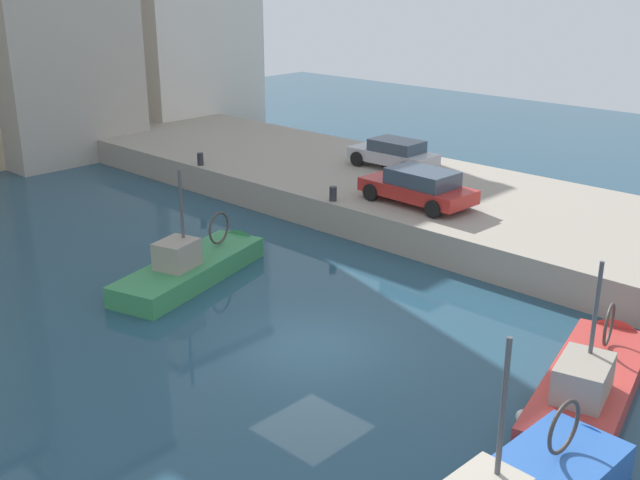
{
  "coord_description": "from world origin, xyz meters",
  "views": [
    {
      "loc": [
        -13.04,
        -12.65,
        9.51
      ],
      "look_at": [
        3.82,
        3.33,
        1.2
      ],
      "focal_mm": 42.94,
      "sensor_mm": 36.0,
      "label": 1
    }
  ],
  "objects_px": {
    "parked_car_silver": "(394,153)",
    "mooring_bollard_mid": "(200,159)",
    "fishing_boat_red": "(592,387)",
    "mooring_bollard_south": "(333,194)",
    "fishing_boat_green": "(198,273)",
    "parked_car_red": "(419,186)"
  },
  "relations": [
    {
      "from": "mooring_bollard_mid",
      "to": "fishing_boat_red",
      "type": "bearing_deg",
      "value": -102.2
    },
    {
      "from": "parked_car_red",
      "to": "mooring_bollard_south",
      "type": "height_order",
      "value": "parked_car_red"
    },
    {
      "from": "fishing_boat_red",
      "to": "mooring_bollard_mid",
      "type": "xyz_separation_m",
      "value": [
        4.41,
        20.4,
        1.36
      ]
    },
    {
      "from": "fishing_boat_green",
      "to": "mooring_bollard_mid",
      "type": "relative_size",
      "value": 12.66
    },
    {
      "from": "fishing_boat_green",
      "to": "fishing_boat_red",
      "type": "height_order",
      "value": "fishing_boat_green"
    },
    {
      "from": "fishing_boat_red",
      "to": "mooring_bollard_mid",
      "type": "bearing_deg",
      "value": 77.8
    },
    {
      "from": "fishing_boat_green",
      "to": "mooring_bollard_mid",
      "type": "distance_m",
      "value": 10.2
    },
    {
      "from": "parked_car_red",
      "to": "parked_car_silver",
      "type": "bearing_deg",
      "value": 47.9
    },
    {
      "from": "fishing_boat_red",
      "to": "mooring_bollard_south",
      "type": "distance_m",
      "value": 13.23
    },
    {
      "from": "parked_car_silver",
      "to": "mooring_bollard_south",
      "type": "distance_m",
      "value": 5.71
    },
    {
      "from": "parked_car_silver",
      "to": "fishing_boat_green",
      "type": "bearing_deg",
      "value": -173.7
    },
    {
      "from": "fishing_boat_green",
      "to": "parked_car_red",
      "type": "bearing_deg",
      "value": -18.36
    },
    {
      "from": "fishing_boat_red",
      "to": "parked_car_red",
      "type": "distance_m",
      "value": 11.78
    },
    {
      "from": "parked_car_red",
      "to": "mooring_bollard_mid",
      "type": "relative_size",
      "value": 8.04
    },
    {
      "from": "mooring_bollard_south",
      "to": "mooring_bollard_mid",
      "type": "height_order",
      "value": "same"
    },
    {
      "from": "fishing_boat_green",
      "to": "parked_car_red",
      "type": "xyz_separation_m",
      "value": [
        8.21,
        -2.73,
        1.79
      ]
    },
    {
      "from": "parked_car_silver",
      "to": "mooring_bollard_south",
      "type": "relative_size",
      "value": 7.2
    },
    {
      "from": "parked_car_red",
      "to": "mooring_bollard_south",
      "type": "relative_size",
      "value": 8.04
    },
    {
      "from": "fishing_boat_red",
      "to": "mooring_bollard_mid",
      "type": "relative_size",
      "value": 12.84
    },
    {
      "from": "parked_car_silver",
      "to": "mooring_bollard_mid",
      "type": "relative_size",
      "value": 7.2
    },
    {
      "from": "mooring_bollard_south",
      "to": "parked_car_silver",
      "type": "bearing_deg",
      "value": 14.77
    },
    {
      "from": "fishing_boat_red",
      "to": "parked_car_red",
      "type": "height_order",
      "value": "fishing_boat_red"
    }
  ]
}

